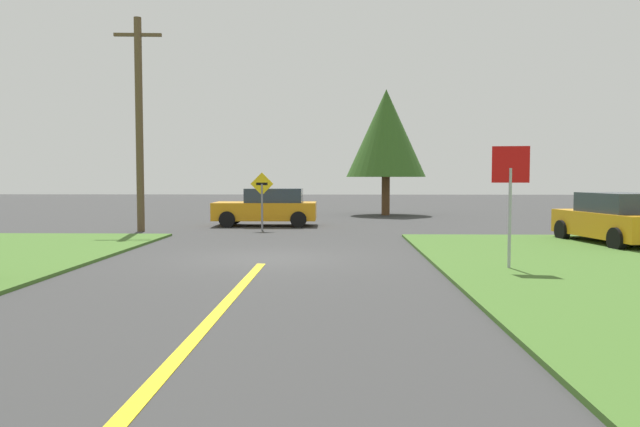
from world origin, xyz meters
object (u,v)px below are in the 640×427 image
Objects in this scene: car_approaching_junction at (268,207)px; oak_tree_left at (386,133)px; utility_pole_mid at (139,122)px; car_on_crossroad at (617,219)px; stop_sign at (510,183)px; direction_sign at (262,194)px.

car_approaching_junction is 10.33m from oak_tree_left.
utility_pole_mid is 14.85m from oak_tree_left.
utility_pole_mid is at bearing -133.86° from oak_tree_left.
car_approaching_junction and car_on_crossroad have the same top height.
car_approaching_junction is at bearing -53.49° from stop_sign.
stop_sign is 12.39m from direction_sign.
stop_sign is 15.17m from utility_pole_mid.
car_approaching_junction is (-6.87, 12.64, -1.17)m from stop_sign.
car_approaching_junction is at bearing -126.30° from oak_tree_left.
car_on_crossroad is 0.66× the size of oak_tree_left.
oak_tree_left is at bearing 60.69° from direction_sign.
car_approaching_junction is 0.96× the size of car_on_crossroad.
car_approaching_junction is 0.54× the size of utility_pole_mid.
car_approaching_junction is at bearing 32.69° from utility_pole_mid.
utility_pole_mid reaches higher than oak_tree_left.
utility_pole_mid reaches higher than car_approaching_junction.
stop_sign is 0.63× the size of car_approaching_junction.
utility_pole_mid is at bearing -32.27° from stop_sign.
oak_tree_left is at bearing -126.94° from car_approaching_junction.
oak_tree_left reaches higher than stop_sign.
direction_sign is at bearing 90.58° from car_approaching_junction.
car_on_crossroad is 0.57× the size of utility_pole_mid.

